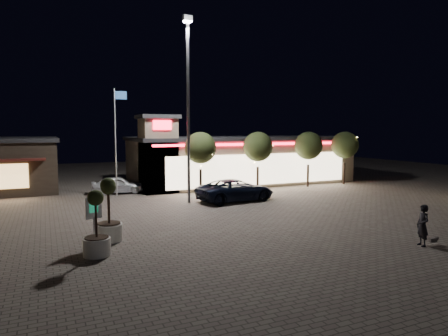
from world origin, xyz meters
name	(u,v)px	position (x,y,z in m)	size (l,w,h in m)	color
ground	(205,233)	(0.00, 0.00, 0.00)	(90.00, 90.00, 0.00)	#61594E
retail_building	(237,159)	(9.51, 15.82, 2.21)	(20.40, 8.40, 6.10)	gray
floodlight_pole	(188,99)	(2.00, 8.00, 7.02)	(0.60, 0.40, 12.38)	gray
flagpole	(117,133)	(-1.90, 13.00, 4.74)	(0.95, 0.10, 8.00)	white
string_tree_a	(200,148)	(4.00, 11.00, 3.56)	(2.42, 2.42, 4.79)	#332319
string_tree_b	(258,147)	(9.00, 11.00, 3.56)	(2.42, 2.42, 4.79)	#332319
string_tree_c	(308,146)	(14.00, 11.00, 3.56)	(2.42, 2.42, 4.79)	#332319
string_tree_d	(345,145)	(18.00, 11.00, 3.56)	(2.42, 2.42, 4.79)	#332319
pickup_truck	(236,190)	(5.16, 7.22, 0.77)	(2.55, 5.52, 1.53)	black
white_sedan	(118,185)	(-1.76, 13.98, 0.68)	(1.60, 3.97, 1.35)	silver
pedestrian	(423,225)	(7.72, -5.75, 0.90)	(0.65, 0.43, 1.79)	black
dog	(434,239)	(8.32, -5.86, 0.25)	(0.47, 0.19, 0.25)	#59514C
planter_left	(109,221)	(-4.36, 0.59, 0.88)	(1.16, 1.16, 2.84)	silver
planter_mid	(97,235)	(-5.12, -1.40, 0.81)	(1.07, 1.07, 2.62)	silver
planter_right	(109,222)	(-4.35, 0.52, 0.85)	(1.12, 1.12, 2.75)	silver
valet_sign	(94,212)	(-5.06, -0.07, 1.48)	(0.69, 0.27, 2.12)	gray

